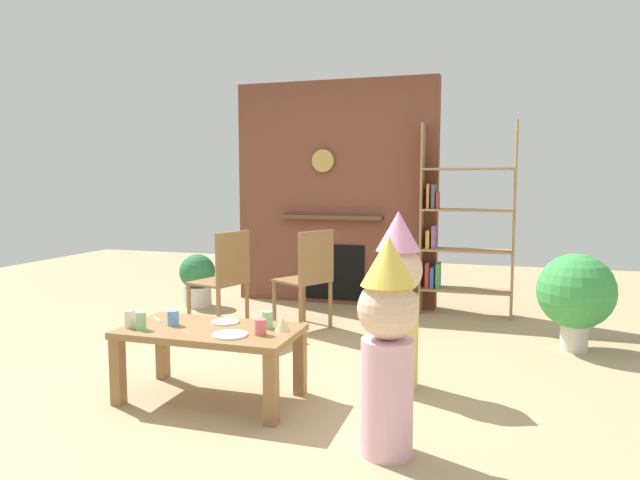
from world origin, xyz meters
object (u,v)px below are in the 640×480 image
at_px(paper_cup_center, 173,318).
at_px(paper_plate_rear, 230,335).
at_px(paper_plate_front, 225,322).
at_px(potted_plant_tall, 576,293).
at_px(paper_cup_near_left, 130,319).
at_px(paper_cup_near_right, 260,327).
at_px(dining_chair_left, 225,275).
at_px(paper_cup_far_left, 267,320).
at_px(birthday_cake_slice, 282,324).
at_px(child_with_cone_hat, 388,341).
at_px(dining_chair_middle, 309,274).
at_px(potted_plant_short, 197,278).
at_px(paper_cup_far_right, 141,321).
at_px(child_in_pink, 397,295).
at_px(coffee_table, 211,340).
at_px(bookshelf, 459,229).

xyz_separation_m(paper_cup_center, paper_plate_rear, (0.44, -0.11, -0.04)).
relative_size(paper_plate_front, potted_plant_tall, 0.23).
xyz_separation_m(paper_cup_near_left, paper_cup_near_right, (0.82, 0.08, -0.01)).
bearing_deg(dining_chair_left, paper_cup_far_left, 142.51).
relative_size(paper_cup_near_left, birthday_cake_slice, 1.07).
distance_m(child_with_cone_hat, dining_chair_middle, 2.36).
height_order(dining_chair_middle, potted_plant_short, dining_chair_middle).
relative_size(paper_plate_rear, child_with_cone_hat, 0.19).
xyz_separation_m(paper_cup_far_left, dining_chair_middle, (-0.27, 1.62, 0.02)).
relative_size(paper_cup_center, paper_plate_front, 0.53).
distance_m(paper_cup_near_left, paper_cup_far_right, 0.09).
height_order(paper_plate_front, potted_plant_short, potted_plant_short).
relative_size(birthday_cake_slice, child_with_cone_hat, 0.09).
relative_size(paper_plate_front, dining_chair_left, 0.19).
distance_m(child_in_pink, potted_plant_tall, 1.72).
distance_m(paper_plate_front, child_with_cone_hat, 1.24).
distance_m(birthday_cake_slice, potted_plant_short, 2.89).
bearing_deg(paper_cup_near_right, paper_cup_near_left, -174.31).
height_order(coffee_table, paper_cup_far_left, paper_cup_far_left).
bearing_deg(paper_cup_far_right, dining_chair_middle, 76.72).
height_order(paper_plate_front, dining_chair_middle, dining_chair_middle).
relative_size(birthday_cake_slice, potted_plant_tall, 0.13).
distance_m(paper_cup_center, potted_plant_short, 2.58).
relative_size(paper_cup_far_left, child_in_pink, 0.09).
bearing_deg(dining_chair_middle, paper_cup_far_right, 105.91).
xyz_separation_m(dining_chair_middle, potted_plant_short, (-1.45, 0.58, -0.20)).
bearing_deg(paper_plate_front, birthday_cake_slice, -9.41).
relative_size(dining_chair_left, dining_chair_middle, 1.00).
xyz_separation_m(paper_cup_near_left, child_with_cone_hat, (1.62, -0.24, 0.07)).
bearing_deg(paper_plate_front, child_in_pink, 21.27).
height_order(paper_plate_rear, dining_chair_left, dining_chair_left).
xyz_separation_m(child_in_pink, potted_plant_tall, (1.21, 1.21, -0.15)).
distance_m(coffee_table, potted_plant_tall, 2.86).
xyz_separation_m(paper_cup_far_left, paper_cup_far_right, (-0.71, -0.26, 0.00)).
height_order(paper_cup_near_left, paper_plate_front, paper_cup_near_left).
distance_m(paper_plate_rear, potted_plant_tall, 2.79).
bearing_deg(potted_plant_tall, paper_cup_far_right, -144.10).
xyz_separation_m(paper_plate_front, child_with_cone_hat, (1.12, -0.52, 0.12)).
bearing_deg(potted_plant_tall, paper_cup_near_right, -136.52).
relative_size(paper_cup_center, paper_cup_far_left, 0.90).
bearing_deg(paper_plate_rear, paper_cup_far_left, 58.65).
distance_m(bookshelf, paper_plate_front, 2.92).
height_order(paper_cup_center, paper_plate_rear, paper_cup_center).
distance_m(paper_cup_near_right, birthday_cake_slice, 0.15).
relative_size(coffee_table, potted_plant_short, 1.91).
distance_m(paper_cup_near_left, paper_cup_center, 0.25).
bearing_deg(dining_chair_left, paper_cup_near_left, 112.12).
bearing_deg(paper_plate_front, child_with_cone_hat, -24.74).
xyz_separation_m(paper_cup_near_right, paper_cup_far_right, (-0.73, -0.10, 0.01)).
relative_size(paper_cup_near_right, dining_chair_left, 0.10).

